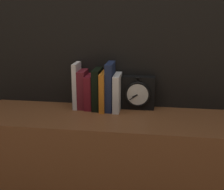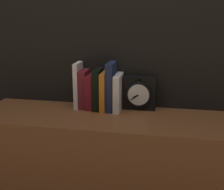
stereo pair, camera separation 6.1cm
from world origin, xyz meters
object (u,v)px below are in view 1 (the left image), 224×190
book_slot3_black (97,89)px  book_slot5_navy (110,87)px  book_slot2_maroon (90,92)px  book_slot4_orange (104,91)px  clock (138,93)px  book_slot1_maroon (83,89)px  book_slot6_white (117,92)px  book_slot0_white (77,85)px

book_slot3_black → book_slot5_navy: 0.07m
book_slot2_maroon → book_slot5_navy: (0.11, -0.01, 0.03)m
book_slot4_orange → book_slot3_black: bearing=165.6°
clock → book_slot2_maroon: 0.25m
book_slot3_black → book_slot4_orange: size_ratio=1.06×
book_slot1_maroon → book_slot3_black: bearing=-6.8°
book_slot1_maroon → book_slot2_maroon: (0.04, -0.01, -0.01)m
clock → book_slot2_maroon: (-0.25, -0.03, 0.00)m
book_slot1_maroon → book_slot2_maroon: book_slot1_maroon is taller
book_slot2_maroon → book_slot6_white: size_ratio=0.93×
book_slot1_maroon → book_slot6_white: size_ratio=1.06×
clock → book_slot6_white: bearing=-159.7°
book_slot6_white → book_slot0_white: bearing=176.1°
book_slot1_maroon → book_slot5_navy: (0.15, -0.01, 0.02)m
book_slot5_navy → book_slot2_maroon: bearing=176.3°
book_slot3_black → book_slot6_white: size_ratio=1.12×
book_slot3_black → book_slot2_maroon: bearing=174.5°
book_slot4_orange → book_slot1_maroon: bearing=170.7°
clock → book_slot5_navy: 0.15m
book_slot2_maroon → book_slot5_navy: size_ratio=0.72×
book_slot3_black → book_slot5_navy: (0.07, -0.00, 0.02)m
book_slot1_maroon → book_slot2_maroon: 0.04m
book_slot5_navy → book_slot0_white: bearing=176.5°
clock → book_slot0_white: book_slot0_white is taller
book_slot0_white → book_slot6_white: book_slot0_white is taller
book_slot1_maroon → book_slot4_orange: same height
book_slot3_black → book_slot6_white: 0.11m
book_slot0_white → book_slot2_maroon: size_ratio=1.35×
book_slot0_white → book_slot1_maroon: size_ratio=1.20×
book_slot3_black → book_slot6_white: bearing=-3.8°
book_slot2_maroon → book_slot0_white: bearing=176.8°
book_slot1_maroon → book_slot4_orange: bearing=-9.3°
book_slot0_white → book_slot3_black: book_slot0_white is taller
book_slot2_maroon → book_slot3_black: size_ratio=0.84×
book_slot4_orange → book_slot5_navy: size_ratio=0.81×
book_slot0_white → clock: bearing=4.2°
book_slot3_black → book_slot4_orange: 0.04m
clock → book_slot5_navy: (-0.14, -0.03, 0.04)m
book_slot0_white → book_slot4_orange: bearing=-6.7°
book_slot1_maroon → book_slot3_black: 0.08m
book_slot1_maroon → book_slot6_white: book_slot1_maroon is taller
book_slot0_white → book_slot3_black: size_ratio=1.13×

